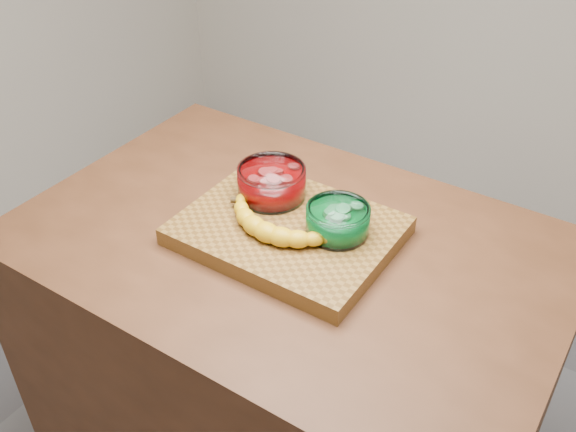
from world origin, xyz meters
The scene contains 5 objects.
counter centered at (0.00, 0.00, 0.45)m, with size 1.20×0.80×0.90m, color #4E2B17.
cutting_board centered at (0.00, 0.00, 0.92)m, with size 0.45×0.35×0.04m, color brown.
bowl_red centered at (-0.09, 0.07, 0.98)m, with size 0.16×0.16×0.07m.
bowl_green centered at (0.10, 0.03, 0.97)m, with size 0.13×0.13×0.06m.
banana centered at (-0.01, -0.04, 0.96)m, with size 0.30×0.13×0.04m, color gold, non-canonical shape.
Camera 1 is at (0.61, -0.93, 1.77)m, focal length 40.00 mm.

